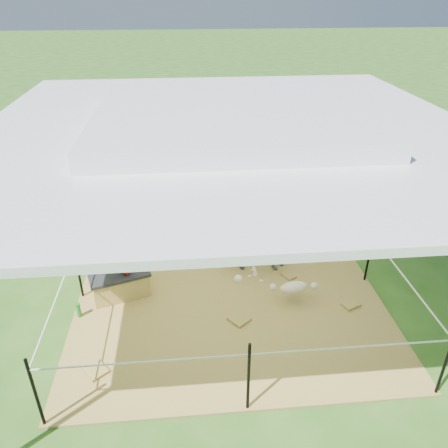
{
  "coord_description": "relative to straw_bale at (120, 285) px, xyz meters",
  "views": [
    {
      "loc": [
        -0.58,
        -5.55,
        4.26
      ],
      "look_at": [
        0.0,
        0.6,
        0.85
      ],
      "focal_mm": 35.0,
      "sensor_mm": 36.0,
      "label": 1
    }
  ],
  "objects": [
    {
      "name": "ground",
      "position": [
        1.65,
        0.04,
        -0.21
      ],
      "size": [
        90.0,
        90.0,
        0.0
      ],
      "primitive_type": "plane",
      "color": "#2D5919",
      "rests_on": "ground"
    },
    {
      "name": "hay_patch",
      "position": [
        1.65,
        0.04,
        -0.2
      ],
      "size": [
        4.6,
        4.6,
        0.03
      ],
      "primitive_type": "cube",
      "color": "brown",
      "rests_on": "ground"
    },
    {
      "name": "canopy_tent",
      "position": [
        1.65,
        0.04,
        2.48
      ],
      "size": [
        6.3,
        6.3,
        2.9
      ],
      "color": "silver",
      "rests_on": "ground"
    },
    {
      "name": "rope_fence",
      "position": [
        1.65,
        0.04,
        0.43
      ],
      "size": [
        4.54,
        4.54,
        1.0
      ],
      "color": "black",
      "rests_on": "ground"
    },
    {
      "name": "straw_bale",
      "position": [
        0.0,
        0.0,
        0.0
      ],
      "size": [
        0.92,
        0.65,
        0.37
      ],
      "primitive_type": "cube",
      "rotation": [
        0.0,
        0.0,
        0.31
      ],
      "color": "#A5803C",
      "rests_on": "hay_patch"
    },
    {
      "name": "dark_cloth",
      "position": [
        -0.0,
        -0.0,
        0.21
      ],
      "size": [
        0.99,
        0.71,
        0.05
      ],
      "primitive_type": "cube",
      "rotation": [
        0.0,
        0.0,
        0.31
      ],
      "color": "black",
      "rests_on": "straw_bale"
    },
    {
      "name": "woman",
      "position": [
        0.1,
        -0.0,
        0.68
      ],
      "size": [
        0.34,
        0.42,
        1.0
      ],
      "primitive_type": "imported",
      "rotation": [
        0.0,
        0.0,
        -1.26
      ],
      "color": "red",
      "rests_on": "straw_bale"
    },
    {
      "name": "green_bottle",
      "position": [
        -0.55,
        -0.45,
        -0.07
      ],
      "size": [
        0.08,
        0.08,
        0.23
      ],
      "primitive_type": "cylinder",
      "rotation": [
        0.0,
        0.0,
        0.31
      ],
      "color": "#1B7C26",
      "rests_on": "hay_patch"
    },
    {
      "name": "pony",
      "position": [
        2.26,
        0.46,
        0.33
      ],
      "size": [
        1.26,
        0.66,
        1.03
      ],
      "primitive_type": "imported",
      "rotation": [
        0.0,
        0.0,
        1.48
      ],
      "color": "#505156",
      "rests_on": "hay_patch"
    },
    {
      "name": "pink_hat",
      "position": [
        2.26,
        0.46,
        0.92
      ],
      "size": [
        0.32,
        0.32,
        0.15
      ],
      "primitive_type": "cylinder",
      "color": "pink",
      "rests_on": "pony"
    },
    {
      "name": "foal",
      "position": [
        2.61,
        -0.39,
        0.1
      ],
      "size": [
        1.09,
        0.71,
        0.57
      ],
      "primitive_type": null,
      "rotation": [
        0.0,
        0.0,
        0.15
      ],
      "color": "beige",
      "rests_on": "hay_patch"
    },
    {
      "name": "trash_barrel",
      "position": [
        5.6,
        6.09,
        0.23
      ],
      "size": [
        0.68,
        0.68,
        0.89
      ],
      "primitive_type": "cylinder",
      "rotation": [
        0.0,
        0.0,
        0.2
      ],
      "color": "#1633AA",
      "rests_on": "ground"
    },
    {
      "name": "picnic_table_near",
      "position": [
        3.01,
        8.65,
        0.11
      ],
      "size": [
        1.63,
        1.21,
        0.66
      ],
      "primitive_type": "cube",
      "rotation": [
        0.0,
        0.0,
        -0.05
      ],
      "color": "#542E1C",
      "rests_on": "ground"
    },
    {
      "name": "picnic_table_far",
      "position": [
        7.06,
        9.03,
        0.18
      ],
      "size": [
        2.35,
        2.23,
        0.79
      ],
      "primitive_type": "cube",
      "rotation": [
        0.0,
        0.0,
        -0.63
      ],
      "color": "brown",
      "rests_on": "ground"
    },
    {
      "name": "distant_person",
      "position": [
        3.93,
        7.47,
        0.35
      ],
      "size": [
        0.66,
        0.58,
        1.13
      ],
      "primitive_type": "imported",
      "rotation": [
        0.0,
        0.0,
        3.47
      ],
      "color": "#2F56B0",
      "rests_on": "ground"
    }
  ]
}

